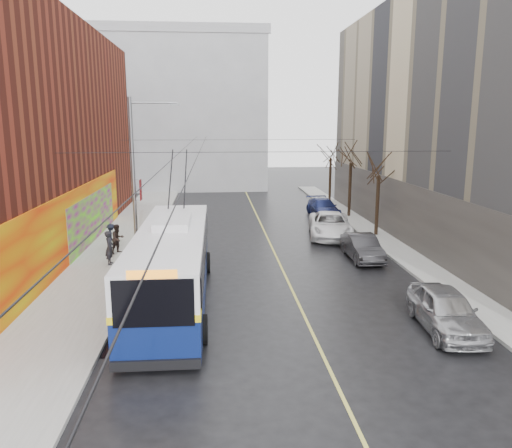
{
  "coord_description": "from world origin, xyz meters",
  "views": [
    {
      "loc": [
        -2.08,
        -16.68,
        7.73
      ],
      "look_at": [
        -0.06,
        7.03,
        2.86
      ],
      "focal_mm": 35.0,
      "sensor_mm": 36.0,
      "label": 1
    }
  ],
  "objects_px": {
    "streetlight_pole": "(136,178)",
    "tree_mid": "(351,153)",
    "parked_car_a": "(446,310)",
    "pedestrian_b": "(118,239)",
    "parked_car_b": "(362,247)",
    "parked_car_d": "(323,208)",
    "parked_car_c": "(330,225)",
    "pedestrian_a": "(109,248)",
    "following_car": "(192,225)",
    "tree_near": "(379,164)",
    "trolleybus": "(172,264)",
    "pedestrian_c": "(111,236)",
    "tree_far": "(331,150)"
  },
  "relations": [
    {
      "from": "streetlight_pole",
      "to": "tree_mid",
      "type": "relative_size",
      "value": 1.35
    },
    {
      "from": "parked_car_a",
      "to": "pedestrian_b",
      "type": "height_order",
      "value": "pedestrian_b"
    },
    {
      "from": "parked_car_b",
      "to": "parked_car_d",
      "type": "xyz_separation_m",
      "value": [
        0.7,
        13.47,
        0.0
      ]
    },
    {
      "from": "pedestrian_b",
      "to": "parked_car_c",
      "type": "bearing_deg",
      "value": -32.72
    },
    {
      "from": "parked_car_d",
      "to": "pedestrian_a",
      "type": "relative_size",
      "value": 2.7
    },
    {
      "from": "following_car",
      "to": "pedestrian_b",
      "type": "relative_size",
      "value": 2.59
    },
    {
      "from": "parked_car_d",
      "to": "tree_near",
      "type": "bearing_deg",
      "value": -78.72
    },
    {
      "from": "trolleybus",
      "to": "pedestrian_c",
      "type": "xyz_separation_m",
      "value": [
        -4.45,
        9.38,
        -0.83
      ]
    },
    {
      "from": "pedestrian_c",
      "to": "tree_near",
      "type": "bearing_deg",
      "value": -99.06
    },
    {
      "from": "parked_car_a",
      "to": "parked_car_c",
      "type": "relative_size",
      "value": 0.79
    },
    {
      "from": "tree_near",
      "to": "parked_car_c",
      "type": "bearing_deg",
      "value": 178.62
    },
    {
      "from": "streetlight_pole",
      "to": "tree_mid",
      "type": "distance_m",
      "value": 19.96
    },
    {
      "from": "tree_far",
      "to": "pedestrian_c",
      "type": "bearing_deg",
      "value": -136.7
    },
    {
      "from": "parked_car_d",
      "to": "pedestrian_c",
      "type": "height_order",
      "value": "pedestrian_c"
    },
    {
      "from": "tree_far",
      "to": "parked_car_a",
      "type": "bearing_deg",
      "value": -94.75
    },
    {
      "from": "parked_car_b",
      "to": "pedestrian_b",
      "type": "xyz_separation_m",
      "value": [
        -14.06,
        2.14,
        0.29
      ]
    },
    {
      "from": "pedestrian_b",
      "to": "following_car",
      "type": "bearing_deg",
      "value": 0.69
    },
    {
      "from": "tree_far",
      "to": "pedestrian_a",
      "type": "height_order",
      "value": "tree_far"
    },
    {
      "from": "streetlight_pole",
      "to": "tree_far",
      "type": "height_order",
      "value": "streetlight_pole"
    },
    {
      "from": "tree_near",
      "to": "pedestrian_c",
      "type": "xyz_separation_m",
      "value": [
        -17.38,
        -2.38,
        -4.07
      ]
    },
    {
      "from": "tree_near",
      "to": "following_car",
      "type": "relative_size",
      "value": 1.44
    },
    {
      "from": "tree_near",
      "to": "pedestrian_b",
      "type": "height_order",
      "value": "tree_near"
    },
    {
      "from": "parked_car_b",
      "to": "parked_car_d",
      "type": "height_order",
      "value": "parked_car_d"
    },
    {
      "from": "trolleybus",
      "to": "parked_car_a",
      "type": "bearing_deg",
      "value": -20.11
    },
    {
      "from": "tree_far",
      "to": "pedestrian_c",
      "type": "distance_m",
      "value": 24.25
    },
    {
      "from": "parked_car_a",
      "to": "pedestrian_c",
      "type": "bearing_deg",
      "value": 142.69
    },
    {
      "from": "parked_car_c",
      "to": "pedestrian_c",
      "type": "relative_size",
      "value": 3.95
    },
    {
      "from": "following_car",
      "to": "pedestrian_b",
      "type": "height_order",
      "value": "pedestrian_b"
    },
    {
      "from": "tree_far",
      "to": "pedestrian_a",
      "type": "distance_m",
      "value": 26.4
    },
    {
      "from": "parked_car_b",
      "to": "parked_car_d",
      "type": "bearing_deg",
      "value": 87.1
    },
    {
      "from": "streetlight_pole",
      "to": "trolleybus",
      "type": "xyz_separation_m",
      "value": [
        2.21,
        -5.76,
        -3.1
      ]
    },
    {
      "from": "tree_mid",
      "to": "parked_car_c",
      "type": "relative_size",
      "value": 1.11
    },
    {
      "from": "tree_mid",
      "to": "parked_car_b",
      "type": "bearing_deg",
      "value": -101.97
    },
    {
      "from": "parked_car_a",
      "to": "parked_car_b",
      "type": "distance_m",
      "value": 9.92
    },
    {
      "from": "parked_car_a",
      "to": "following_car",
      "type": "xyz_separation_m",
      "value": [
        -10.14,
        16.76,
        -0.04
      ]
    },
    {
      "from": "streetlight_pole",
      "to": "tree_far",
      "type": "bearing_deg",
      "value": 52.88
    },
    {
      "from": "trolleybus",
      "to": "pedestrian_a",
      "type": "xyz_separation_m",
      "value": [
        -3.83,
        5.77,
        -0.67
      ]
    },
    {
      "from": "streetlight_pole",
      "to": "parked_car_c",
      "type": "xyz_separation_m",
      "value": [
        11.94,
        6.08,
        -4.01
      ]
    },
    {
      "from": "following_car",
      "to": "tree_near",
      "type": "bearing_deg",
      "value": -3.36
    },
    {
      "from": "tree_near",
      "to": "pedestrian_a",
      "type": "height_order",
      "value": "tree_near"
    },
    {
      "from": "tree_near",
      "to": "pedestrian_a",
      "type": "relative_size",
      "value": 3.47
    },
    {
      "from": "tree_near",
      "to": "parked_car_b",
      "type": "distance_m",
      "value": 7.63
    },
    {
      "from": "tree_far",
      "to": "following_car",
      "type": "xyz_separation_m",
      "value": [
        -12.6,
        -12.88,
        -4.38
      ]
    },
    {
      "from": "tree_near",
      "to": "pedestrian_a",
      "type": "bearing_deg",
      "value": -160.34
    },
    {
      "from": "tree_far",
      "to": "following_car",
      "type": "distance_m",
      "value": 18.55
    },
    {
      "from": "parked_car_d",
      "to": "pedestrian_b",
      "type": "xyz_separation_m",
      "value": [
        -14.76,
        -11.33,
        0.29
      ]
    },
    {
      "from": "tree_mid",
      "to": "pedestrian_b",
      "type": "distance_m",
      "value": 20.27
    },
    {
      "from": "parked_car_c",
      "to": "parked_car_d",
      "type": "height_order",
      "value": "parked_car_c"
    },
    {
      "from": "pedestrian_a",
      "to": "tree_far",
      "type": "bearing_deg",
      "value": -41.14
    },
    {
      "from": "streetlight_pole",
      "to": "tree_mid",
      "type": "xyz_separation_m",
      "value": [
        15.14,
        13.0,
        0.41
      ]
    }
  ]
}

